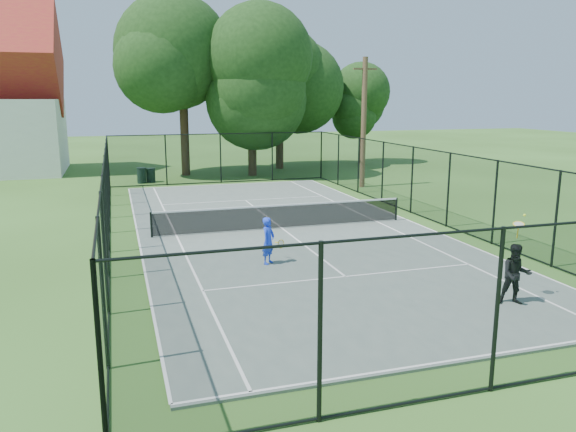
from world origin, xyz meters
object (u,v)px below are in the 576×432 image
object	(u,v)px
trash_bin_left	(142,175)
player_blue	(268,241)
utility_pole	(364,122)
player_black	(516,274)
tennis_net	(282,215)
trash_bin_right	(151,175)

from	to	relation	value
trash_bin_left	player_blue	world-z (taller)	player_blue
utility_pole	player_blue	xyz separation A→B (m)	(-9.32, -13.47, -2.94)
utility_pole	player_black	bearing A→B (deg)	-103.26
player_blue	tennis_net	bearing A→B (deg)	68.49
trash_bin_right	utility_pole	size ratio (longest dim) A/B	0.12
utility_pole	tennis_net	bearing A→B (deg)	-130.02
utility_pole	player_black	distance (m)	19.37
trash_bin_left	trash_bin_right	bearing A→B (deg)	26.51
trash_bin_left	tennis_net	bearing A→B (deg)	-72.00
trash_bin_left	player_black	size ratio (longest dim) A/B	0.43
utility_pole	player_blue	world-z (taller)	utility_pole
trash_bin_left	player_blue	size ratio (longest dim) A/B	0.65
player_blue	utility_pole	bearing A→B (deg)	55.32
trash_bin_right	player_black	xyz separation A→B (m)	(7.25, -24.19, 0.39)
tennis_net	player_black	size ratio (longest dim) A/B	4.55
tennis_net	utility_pole	distance (m)	12.17
utility_pole	player_black	xyz separation A→B (m)	(-4.39, -18.64, -2.90)
tennis_net	trash_bin_right	size ratio (longest dim) A/B	11.61
trash_bin_left	utility_pole	xyz separation A→B (m)	(12.20, -5.27, 3.25)
tennis_net	player_blue	world-z (taller)	player_blue
tennis_net	trash_bin_right	distance (m)	15.11
tennis_net	trash_bin_left	xyz separation A→B (m)	(-4.64, 14.27, -0.10)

